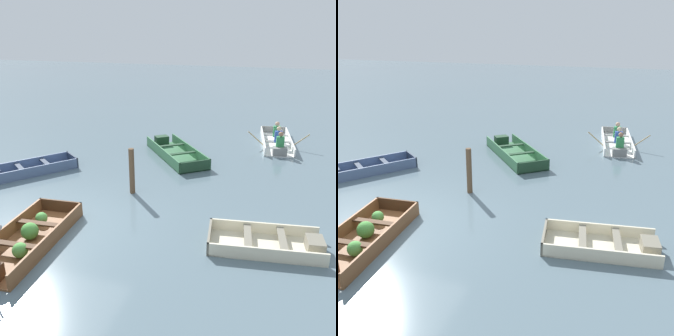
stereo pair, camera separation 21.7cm
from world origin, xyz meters
The scene contains 7 objects.
ground_plane centered at (0.00, 0.00, 0.00)m, with size 80.00×80.00×0.00m, color slate.
dinghy_wooden_brown_foreground centered at (-0.24, -1.06, 0.14)m, with size 1.43×3.16×0.43m.
skiff_green_near_moored centered at (1.09, 5.86, 0.13)m, with size 3.04×3.41×0.39m.
skiff_cream_mid_moored centered at (4.88, 0.50, 0.10)m, with size 2.58×1.45×0.31m.
skiff_slate_blue_far_moored centered at (-2.95, 2.70, 0.12)m, with size 2.44×2.78×0.34m.
rowboat_white_with_crew centered at (4.69, 8.28, 0.19)m, with size 2.35×3.51×0.90m.
mooring_post centered at (0.90, 2.27, 0.67)m, with size 0.16×0.16×1.34m, color brown.
Camera 1 is at (4.88, -6.88, 4.53)m, focal length 40.00 mm.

